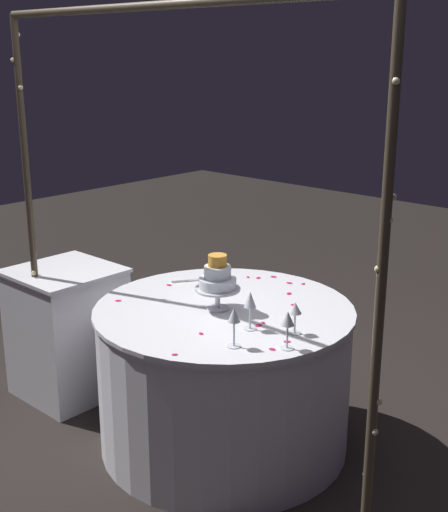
{
  "coord_description": "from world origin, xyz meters",
  "views": [
    {
      "loc": [
        -2.12,
        2.32,
        1.93
      ],
      "look_at": [
        0.0,
        0.0,
        1.0
      ],
      "focal_mm": 48.35,
      "sensor_mm": 36.0,
      "label": 1
    }
  ],
  "objects": [
    {
      "name": "ground_plane",
      "position": [
        0.0,
        0.0,
        0.0
      ],
      "size": [
        12.0,
        12.0,
        0.0
      ],
      "primitive_type": "plane",
      "color": "black"
    },
    {
      "name": "decorative_arch",
      "position": [
        -0.0,
        0.38,
        1.41
      ],
      "size": [
        2.17,
        0.06,
        2.12
      ],
      "color": "#473D2D",
      "rests_on": "ground"
    },
    {
      "name": "main_table",
      "position": [
        0.0,
        0.0,
        0.37
      ],
      "size": [
        1.27,
        1.27,
        0.74
      ],
      "color": "white",
      "rests_on": "ground"
    },
    {
      "name": "side_table",
      "position": [
        1.04,
        0.2,
        0.38
      ],
      "size": [
        0.55,
        0.55,
        0.75
      ],
      "color": "white",
      "rests_on": "ground"
    },
    {
      "name": "tiered_cake",
      "position": [
        0.01,
        0.04,
        0.89
      ],
      "size": [
        0.22,
        0.22,
        0.27
      ],
      "color": "silver",
      "rests_on": "main_table"
    },
    {
      "name": "wine_glass_0",
      "position": [
        -0.44,
        0.02,
        0.84
      ],
      "size": [
        0.06,
        0.06,
        0.15
      ],
      "color": "silver",
      "rests_on": "main_table"
    },
    {
      "name": "wine_glass_1",
      "position": [
        -0.34,
        0.31,
        0.87
      ],
      "size": [
        0.06,
        0.06,
        0.18
      ],
      "color": "silver",
      "rests_on": "main_table"
    },
    {
      "name": "wine_glass_2",
      "position": [
        0.21,
        -0.12,
        0.85
      ],
      "size": [
        0.07,
        0.07,
        0.16
      ],
      "color": "silver",
      "rests_on": "main_table"
    },
    {
      "name": "wine_glass_3",
      "position": [
        -0.27,
        0.12,
        0.87
      ],
      "size": [
        0.06,
        0.06,
        0.18
      ],
      "color": "silver",
      "rests_on": "main_table"
    },
    {
      "name": "wine_glass_4",
      "position": [
        -0.52,
        0.18,
        0.86
      ],
      "size": [
        0.06,
        0.06,
        0.17
      ],
      "color": "silver",
      "rests_on": "main_table"
    },
    {
      "name": "cake_knife",
      "position": [
        0.4,
        -0.2,
        0.74
      ],
      "size": [
        0.17,
        0.26,
        0.01
      ],
      "color": "silver",
      "rests_on": "main_table"
    },
    {
      "name": "rose_petal_0",
      "position": [
        -0.22,
        0.54,
        0.74
      ],
      "size": [
        0.03,
        0.03,
        0.0
      ],
      "primitive_type": "ellipsoid",
      "rotation": [
        0.0,
        0.0,
        0.86
      ],
      "color": "#C61951",
      "rests_on": "main_table"
    },
    {
      "name": "rose_petal_1",
      "position": [
        0.22,
        -0.44,
        0.74
      ],
      "size": [
        0.03,
        0.03,
        0.0
      ],
      "primitive_type": "ellipsoid",
      "rotation": [
        0.0,
        0.0,
        2.35
      ],
      "color": "#C61951",
      "rests_on": "main_table"
    },
    {
      "name": "rose_petal_2",
      "position": [
        -0.01,
        -0.51,
        0.74
      ],
      "size": [
        0.04,
        0.03,
        0.0
      ],
      "primitive_type": "ellipsoid",
      "rotation": [
        0.0,
        0.0,
        0.19
      ],
      "color": "#C61951",
      "rests_on": "main_table"
    },
    {
      "name": "rose_petal_3",
      "position": [
        0.45,
        0.29,
        0.74
      ],
      "size": [
        0.04,
        0.04,
        0.0
      ],
      "primitive_type": "ellipsoid",
      "rotation": [
        0.0,
        0.0,
        0.89
      ],
      "color": "#C61951",
      "rests_on": "main_table"
    },
    {
      "name": "rose_petal_4",
      "position": [
        0.27,
        -0.36,
        0.74
      ],
      "size": [
        0.03,
        0.03,
        0.0
      ],
      "primitive_type": "ellipsoid",
      "rotation": [
        0.0,
        0.0,
        3.92
      ],
      "color": "#C61951",
      "rests_on": "main_table"
    },
    {
      "name": "rose_petal_5",
      "position": [
        -0.11,
        -0.37,
        0.74
      ],
      "size": [
        0.04,
        0.04,
        0.0
      ],
      "primitive_type": "ellipsoid",
      "rotation": [
        0.0,
        0.0,
        5.09
      ],
      "color": "#C61951",
      "rests_on": "main_table"
    },
    {
      "name": "rose_petal_6",
      "position": [
        -0.27,
        0.02,
        0.74
      ],
      "size": [
        0.03,
        0.03,
        0.0
      ],
      "primitive_type": "ellipsoid",
      "rotation": [
        0.0,
        0.0,
        5.83
      ],
      "color": "#C61951",
      "rests_on": "main_table"
    },
    {
      "name": "rose_petal_7",
      "position": [
        -0.48,
        0.23,
        0.74
      ],
      "size": [
        0.03,
        0.03,
        0.0
      ],
      "primitive_type": "ellipsoid",
      "rotation": [
        0.0,
        0.0,
        0.12
      ],
      "color": "#C61951",
      "rests_on": "main_table"
    },
    {
      "name": "rose_petal_8",
      "position": [
        -0.15,
        0.31,
        0.74
      ],
      "size": [
        0.03,
        0.03,
        0.0
      ],
      "primitive_type": "ellipsoid",
      "rotation": [
        0.0,
        0.0,
        2.8
      ],
      "color": "#C61951",
      "rests_on": "main_table"
    },
    {
      "name": "rose_petal_9",
      "position": [
        -0.48,
        0.12,
        0.74
      ],
      "size": [
        0.04,
        0.04,
        0.0
      ],
      "primitive_type": "ellipsoid",
      "rotation": [
        0.0,
        0.0,
        0.66
      ],
      "color": "#C61951",
      "rests_on": "main_table"
    },
    {
      "name": "rose_petal_10",
      "position": [
        -0.08,
        -0.55,
        0.74
      ],
      "size": [
        0.02,
        0.03,
        0.0
      ],
      "primitive_type": "ellipsoid",
      "rotation": [
        0.0,
        0.0,
        4.8
      ],
      "color": "#C61951",
      "rests_on": "main_table"
    },
    {
      "name": "rose_petal_11",
      "position": [
        0.44,
        -0.05,
        0.74
      ],
      "size": [
        0.03,
        0.03,
        0.0
      ],
      "primitive_type": "ellipsoid",
      "rotation": [
        0.0,
        0.0,
        3.21
      ],
      "color": "#C61951",
      "rests_on": "main_table"
    },
    {
      "name": "rose_petal_12",
      "position": [
        0.17,
        -0.46,
        0.74
      ],
      "size": [
        0.03,
        0.04,
        0.0
      ],
      "primitive_type": "ellipsoid",
      "rotation": [
        0.0,
        0.0,
        1.88
      ],
      "color": "#C61951",
      "rests_on": "main_table"
    },
    {
      "name": "rose_petal_13",
      "position": [
        -0.27,
        0.06,
        0.74
      ],
      "size": [
        0.03,
        0.04,
        0.0
      ],
      "primitive_type": "ellipsoid",
      "rotation": [
        0.0,
        0.0,
        1.52
      ],
      "color": "#C61951",
      "rests_on": "main_table"
    },
    {
      "name": "rose_petal_14",
      "position": [
        -0.23,
        -0.25,
        0.74
      ],
      "size": [
        0.04,
        0.03,
        0.0
      ],
      "primitive_type": "ellipsoid",
      "rotation": [
        0.0,
        0.0,
        2.91
      ],
      "color": "#C61951",
      "rests_on": "main_table"
    },
    {
      "name": "rose_petal_15",
      "position": [
        0.12,
        -0.54,
        0.74
      ],
      "size": [
        0.04,
        0.03,
        0.0
      ],
      "primitive_type": "ellipsoid",
      "rotation": [
        0.0,
        0.0,
        3.35
      ],
      "color": "#C61951",
      "rests_on": "main_table"
    }
  ]
}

